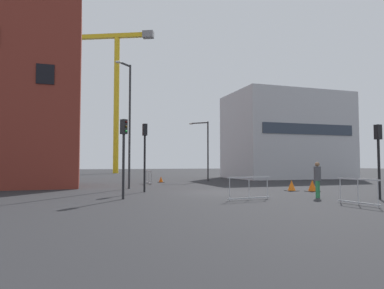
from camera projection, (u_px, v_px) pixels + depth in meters
ground at (218, 193)px, 19.75m from camera, size 160.00×160.00×0.00m
brick_building at (1, 94)px, 24.38m from camera, size 10.79×7.04×13.30m
office_block at (286, 136)px, 39.38m from camera, size 12.92×8.49×9.54m
construction_crane at (114, 80)px, 57.78m from camera, size 16.49×7.97×23.83m
streetlamp_tall at (128, 117)px, 22.80m from camera, size 1.15×1.05×8.32m
streetlamp_short at (205, 144)px, 32.92m from camera, size 1.61×1.36×5.69m
traffic_light_corner at (145, 146)px, 20.30m from camera, size 0.26×0.38×4.03m
traffic_light_far at (379, 148)px, 16.16m from camera, size 0.38×0.26×3.52m
traffic_light_island at (124, 145)px, 16.25m from camera, size 0.36×0.38×3.78m
pedestrian_walking at (317, 177)px, 16.83m from camera, size 0.34×0.34×1.76m
safety_barrier_right_run at (358, 191)px, 13.87m from camera, size 0.27×2.00×1.08m
safety_barrier_mid_span at (149, 177)px, 28.13m from camera, size 0.10×2.53×1.08m
safety_barrier_front at (249, 188)px, 15.76m from camera, size 2.31×0.38×1.08m
traffic_cone_by_barrier at (312, 186)px, 20.53m from camera, size 0.69×0.69×0.70m
traffic_cone_on_verge at (161, 180)px, 30.10m from camera, size 0.53×0.53×0.53m
traffic_cone_orange at (292, 186)px, 20.90m from camera, size 0.65×0.65×0.65m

